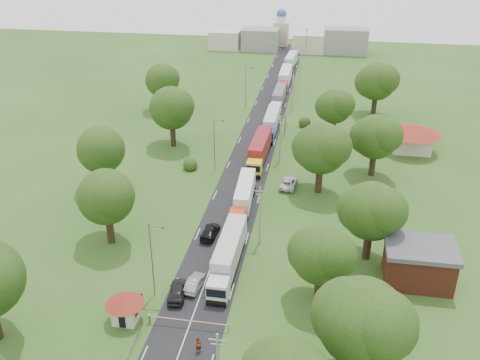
% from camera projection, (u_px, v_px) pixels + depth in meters
% --- Properties ---
extents(ground, '(260.00, 260.00, 0.00)m').
position_uv_depth(ground, '(230.00, 215.00, 81.50)').
color(ground, '#284D19').
rests_on(ground, ground).
extents(road, '(8.00, 200.00, 0.04)m').
position_uv_depth(road, '(250.00, 162.00, 99.14)').
color(road, black).
rests_on(road, ground).
extents(boom_barrier, '(9.22, 0.35, 1.18)m').
position_uv_depth(boom_barrier, '(176.00, 320.00, 59.26)').
color(boom_barrier, slate).
rests_on(boom_barrier, ground).
extents(guard_booth, '(4.40, 4.40, 3.45)m').
position_uv_depth(guard_booth, '(125.00, 305.00, 59.56)').
color(guard_booth, beige).
rests_on(guard_booth, ground).
extents(info_sign, '(0.12, 3.10, 4.10)m').
position_uv_depth(info_sign, '(285.00, 120.00, 110.25)').
color(info_sign, slate).
rests_on(info_sign, ground).
extents(pole_1, '(1.60, 0.24, 9.00)m').
position_uv_depth(pole_1, '(260.00, 215.00, 72.41)').
color(pole_1, gray).
rests_on(pole_1, ground).
extents(pole_2, '(1.60, 0.24, 9.00)m').
position_uv_depth(pole_2, '(280.00, 138.00, 97.10)').
color(pole_2, gray).
rests_on(pole_2, ground).
extents(pole_3, '(1.60, 0.24, 9.00)m').
position_uv_depth(pole_3, '(293.00, 92.00, 121.79)').
color(pole_3, gray).
rests_on(pole_3, ground).
extents(pole_4, '(1.60, 0.24, 9.00)m').
position_uv_depth(pole_4, '(301.00, 62.00, 146.49)').
color(pole_4, gray).
rests_on(pole_4, ground).
extents(pole_5, '(1.60, 0.24, 9.00)m').
position_uv_depth(pole_5, '(306.00, 41.00, 171.18)').
color(pole_5, gray).
rests_on(pole_5, ground).
extents(lamp_0, '(2.03, 0.22, 10.00)m').
position_uv_depth(lamp_0, '(153.00, 256.00, 62.18)').
color(lamp_0, slate).
rests_on(lamp_0, ground).
extents(lamp_1, '(2.03, 0.22, 10.00)m').
position_uv_depth(lamp_1, '(215.00, 142.00, 93.04)').
color(lamp_1, slate).
rests_on(lamp_1, ground).
extents(lamp_2, '(2.03, 0.22, 10.00)m').
position_uv_depth(lamp_2, '(246.00, 85.00, 123.90)').
color(lamp_2, slate).
rests_on(lamp_2, ground).
extents(tree_1, '(9.60, 9.60, 12.05)m').
position_uv_depth(tree_1, '(362.00, 320.00, 49.01)').
color(tree_1, '#382616').
rests_on(tree_1, ground).
extents(tree_2, '(8.00, 8.00, 10.10)m').
position_uv_depth(tree_2, '(321.00, 254.00, 60.72)').
color(tree_2, '#382616').
rests_on(tree_2, ground).
extents(tree_3, '(8.80, 8.80, 11.07)m').
position_uv_depth(tree_3, '(371.00, 210.00, 68.38)').
color(tree_3, '#382616').
rests_on(tree_3, ground).
extents(tree_4, '(9.60, 9.60, 12.05)m').
position_uv_depth(tree_4, '(321.00, 148.00, 85.02)').
color(tree_4, '#382616').
rests_on(tree_4, ground).
extents(tree_5, '(8.80, 8.80, 11.07)m').
position_uv_depth(tree_5, '(376.00, 136.00, 91.01)').
color(tree_5, '#382616').
rests_on(tree_5, ground).
extents(tree_6, '(8.00, 8.00, 10.10)m').
position_uv_depth(tree_6, '(335.00, 106.00, 107.31)').
color(tree_6, '#382616').
rests_on(tree_6, ground).
extents(tree_7, '(9.60, 9.60, 12.05)m').
position_uv_depth(tree_7, '(377.00, 81.00, 118.66)').
color(tree_7, '#382616').
rests_on(tree_7, ground).
extents(tree_10, '(8.80, 8.80, 11.07)m').
position_uv_depth(tree_10, '(106.00, 196.00, 71.82)').
color(tree_10, '#382616').
rests_on(tree_10, ground).
extents(tree_11, '(8.80, 8.80, 11.07)m').
position_uv_depth(tree_11, '(101.00, 149.00, 86.09)').
color(tree_11, '#382616').
rests_on(tree_11, ground).
extents(tree_12, '(9.60, 9.60, 12.05)m').
position_uv_depth(tree_12, '(172.00, 108.00, 102.56)').
color(tree_12, '#382616').
rests_on(tree_12, ground).
extents(tree_13, '(8.80, 8.80, 11.07)m').
position_uv_depth(tree_13, '(162.00, 80.00, 121.66)').
color(tree_13, '#382616').
rests_on(tree_13, ground).
extents(house_brick, '(8.60, 6.60, 5.20)m').
position_uv_depth(house_brick, '(419.00, 263.00, 65.87)').
color(house_brick, maroon).
rests_on(house_brick, ground).
extents(house_cream, '(10.08, 10.08, 5.80)m').
position_uv_depth(house_cream, '(413.00, 134.00, 101.86)').
color(house_cream, beige).
rests_on(house_cream, ground).
extents(distant_town, '(52.00, 8.00, 8.00)m').
position_uv_depth(distant_town, '(293.00, 41.00, 176.84)').
color(distant_town, gray).
rests_on(distant_town, ground).
extents(church, '(5.00, 5.00, 12.30)m').
position_uv_depth(church, '(281.00, 30.00, 183.74)').
color(church, beige).
rests_on(church, ground).
extents(truck_0, '(2.65, 14.96, 4.15)m').
position_uv_depth(truck_0, '(228.00, 255.00, 68.31)').
color(truck_0, silver).
rests_on(truck_0, ground).
extents(truck_1, '(2.87, 13.67, 3.78)m').
position_uv_depth(truck_1, '(244.00, 196.00, 82.93)').
color(truck_1, red).
rests_on(truck_1, ground).
extents(truck_2, '(2.92, 15.30, 4.24)m').
position_uv_depth(truck_2, '(259.00, 150.00, 98.41)').
color(truck_2, yellow).
rests_on(truck_2, ground).
extents(truck_3, '(2.55, 14.46, 4.01)m').
position_uv_depth(truck_3, '(271.00, 123.00, 111.54)').
color(truck_3, '#1C44AC').
rests_on(truck_3, ground).
extents(truck_4, '(2.42, 13.65, 3.78)m').
position_uv_depth(truck_4, '(279.00, 97.00, 127.25)').
color(truck_4, white).
rests_on(truck_4, ground).
extents(truck_5, '(2.65, 15.29, 4.24)m').
position_uv_depth(truck_5, '(285.00, 78.00, 141.55)').
color(truck_5, '#B71C31').
rests_on(truck_5, ground).
extents(truck_6, '(3.09, 14.22, 3.93)m').
position_uv_depth(truck_6, '(291.00, 62.00, 157.34)').
color(truck_6, '#296D28').
rests_on(truck_6, ground).
extents(car_lane_front, '(2.54, 5.10, 1.67)m').
position_uv_depth(car_lane_front, '(177.00, 291.00, 63.89)').
color(car_lane_front, black).
rests_on(car_lane_front, ground).
extents(car_lane_mid, '(1.99, 4.55, 1.45)m').
position_uv_depth(car_lane_mid, '(195.00, 283.00, 65.45)').
color(car_lane_mid, gray).
rests_on(car_lane_mid, ground).
extents(car_lane_rear, '(2.33, 5.15, 1.46)m').
position_uv_depth(car_lane_rear, '(210.00, 232.00, 75.99)').
color(car_lane_rear, black).
rests_on(car_lane_rear, ground).
extents(car_verge_near, '(3.04, 5.69, 1.52)m').
position_uv_depth(car_verge_near, '(289.00, 183.00, 89.67)').
color(car_verge_near, silver).
rests_on(car_verge_near, ground).
extents(car_verge_far, '(1.80, 4.07, 1.36)m').
position_uv_depth(car_verge_far, '(297.00, 142.00, 106.08)').
color(car_verge_far, slate).
rests_on(car_verge_far, ground).
extents(pedestrian_near, '(0.81, 0.77, 1.85)m').
position_uv_depth(pedestrian_near, '(199.00, 346.00, 55.66)').
color(pedestrian_near, gray).
rests_on(pedestrian_near, ground).
extents(pedestrian_booth, '(0.67, 0.82, 1.58)m').
position_uv_depth(pedestrian_booth, '(141.00, 299.00, 62.55)').
color(pedestrian_booth, gray).
rests_on(pedestrian_booth, ground).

